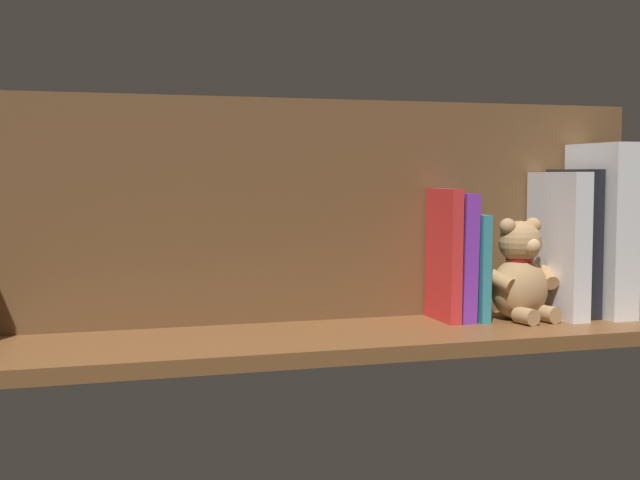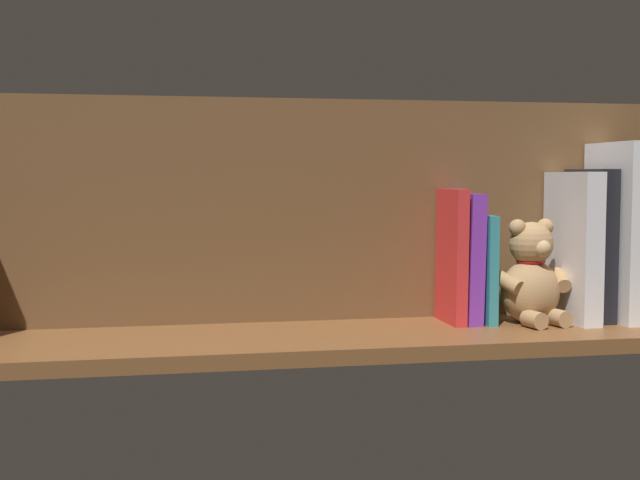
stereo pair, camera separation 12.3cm
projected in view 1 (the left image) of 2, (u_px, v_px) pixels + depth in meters
ground_plane at (320, 340)px, 124.42cm from camera, size 115.46×25.99×2.20cm
shelf_back_panel at (300, 210)px, 133.29cm from camera, size 115.46×1.50×34.71cm
dictionary_thick_white at (601, 230)px, 139.18cm from camera, size 4.61×14.70×28.01cm
book_0 at (573, 242)px, 139.37cm from camera, size 3.04×12.29×23.80cm
book_1 at (558, 245)px, 137.40cm from camera, size 3.12×14.34×23.38cm
teddy_bear at (520, 275)px, 134.63cm from camera, size 12.90×11.54×16.17cm
book_2 at (472, 267)px, 135.40cm from camera, size 1.49×10.54×16.73cm
book_3 at (458, 256)px, 134.85cm from camera, size 2.79×10.01×20.09cm
book_4 at (443, 255)px, 134.02cm from camera, size 2.02×10.19×20.77cm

